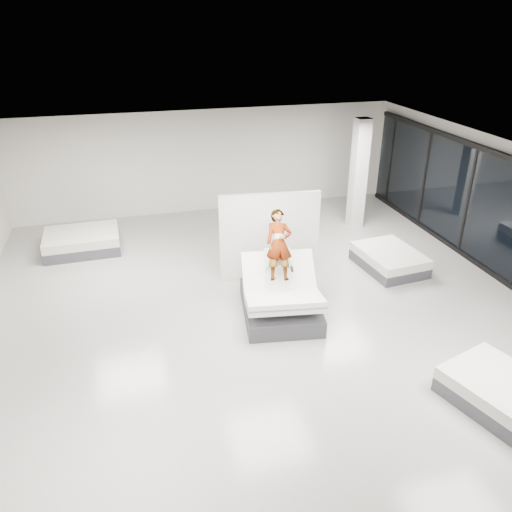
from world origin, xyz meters
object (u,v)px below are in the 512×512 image
flat_bed_right_far (389,260)px  flat_bed_left_far (82,241)px  person (279,255)px  remote (292,269)px  divider_panel (270,236)px  flat_bed_right_near (504,394)px  hero_bed (280,298)px  column (358,174)px

flat_bed_right_far → flat_bed_left_far: flat_bed_left_far is taller
person → flat_bed_left_far: bearing=144.5°
remote → divider_panel: size_ratio=0.06×
person → flat_bed_right_near: (2.62, -3.92, -1.01)m
person → divider_panel: 1.39m
person → remote: (0.17, -0.38, -0.16)m
hero_bed → column: bearing=48.5°
hero_bed → person: size_ratio=1.48×
flat_bed_left_far → remote: bearing=-45.5°
flat_bed_right_far → flat_bed_right_near: size_ratio=0.89×
hero_bed → divider_panel: size_ratio=0.96×
flat_bed_right_far → flat_bed_left_far: bearing=157.5°
flat_bed_left_far → person: bearing=-44.1°
hero_bed → flat_bed_right_far: bearing=22.0°
divider_panel → flat_bed_right_far: bearing=-0.0°
person → column: bearing=55.2°
hero_bed → flat_bed_left_far: bearing=133.4°
hero_bed → flat_bed_right_far: hero_bed is taller
remote → flat_bed_right_far: (3.08, 1.39, -0.85)m
person → flat_bed_right_near: size_ratio=0.74×
flat_bed_right_near → column: size_ratio=0.65×
hero_bed → flat_bed_right_near: 4.48m
person → column: column is taller
divider_panel → person: bearing=-91.9°
divider_panel → remote: bearing=-84.6°
hero_bed → flat_bed_left_far: 6.11m
divider_panel → column: bearing=42.5°
flat_bed_right_far → flat_bed_left_far: size_ratio=0.94×
flat_bed_right_near → divider_panel: bearing=114.6°
person → divider_panel: bearing=90.1°
remote → flat_bed_right_near: size_ratio=0.07×
flat_bed_right_far → column: bearing=82.4°
person → flat_bed_left_far: person is taller
divider_panel → column: column is taller
hero_bed → divider_panel: 1.83m
remote → person: bearing=122.2°
hero_bed → flat_bed_right_near: size_ratio=1.09×
divider_panel → hero_bed: bearing=-91.9°
flat_bed_right_far → divider_panel: bearing=173.4°
hero_bed → person: bearing=81.4°
person → flat_bed_right_near: bearing=-47.7°
remote → flat_bed_left_far: size_ratio=0.07×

